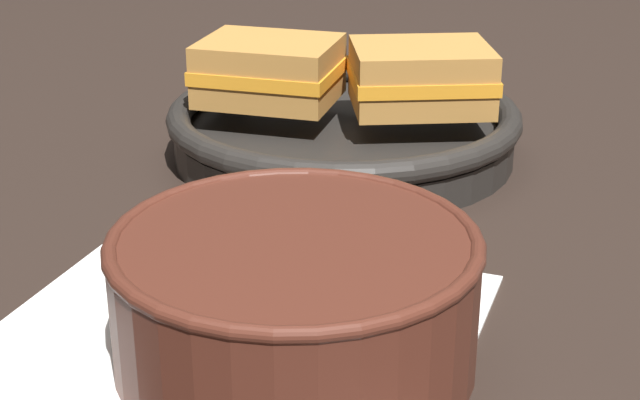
% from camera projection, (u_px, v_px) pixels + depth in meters
% --- Properties ---
extents(ground_plane, '(4.00, 4.00, 0.00)m').
position_uv_depth(ground_plane, '(294.00, 280.00, 0.56)').
color(ground_plane, black).
extents(napkin, '(0.26, 0.23, 0.00)m').
position_uv_depth(napkin, '(246.00, 326.00, 0.51)').
color(napkin, white).
rests_on(napkin, ground_plane).
extents(soup_bowl, '(0.18, 0.18, 0.07)m').
position_uv_depth(soup_bowl, '(295.00, 290.00, 0.47)').
color(soup_bowl, '#4C2319').
rests_on(soup_bowl, ground_plane).
extents(spoon, '(0.14, 0.12, 0.01)m').
position_uv_depth(spoon, '(215.00, 357.00, 0.47)').
color(spoon, silver).
rests_on(spoon, napkin).
extents(skillet, '(0.27, 0.38, 0.04)m').
position_uv_depth(skillet, '(345.00, 128.00, 0.75)').
color(skillet, black).
rests_on(skillet, ground_plane).
extents(sandwich_near_left, '(0.13, 0.12, 0.05)m').
position_uv_depth(sandwich_near_left, '(421.00, 77.00, 0.72)').
color(sandwich_near_left, '#B27A38').
rests_on(sandwich_near_left, skillet).
extents(sandwich_near_right, '(0.12, 0.10, 0.05)m').
position_uv_depth(sandwich_near_right, '(269.00, 70.00, 0.73)').
color(sandwich_near_right, '#B27A38').
rests_on(sandwich_near_right, skillet).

